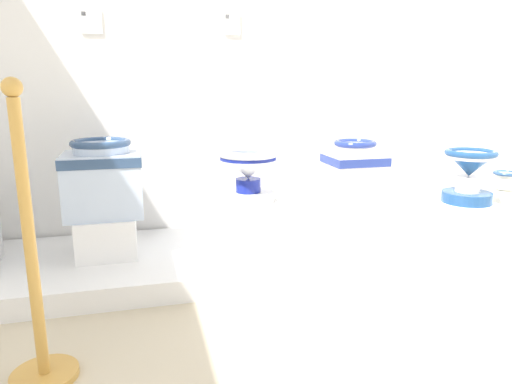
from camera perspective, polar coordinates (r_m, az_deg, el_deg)
name	(u,v)px	position (r m, az deg, el deg)	size (l,w,h in m)	color
display_platform	(244,254)	(2.72, -1.43, -7.61)	(3.74, 0.87, 0.11)	white
plinth_block_leftmost	(107,234)	(2.67, -17.80, -4.89)	(0.31, 0.37, 0.22)	white
antique_toilet_leftmost	(103,176)	(2.60, -18.28, 1.84)	(0.40, 0.34, 0.41)	silver
plinth_block_pale_glazed	(248,224)	(2.64, -0.95, -3.89)	(0.33, 0.34, 0.27)	white
antique_toilet_pale_glazed	(248,169)	(2.57, -0.97, 2.90)	(0.33, 0.33, 0.29)	white
plinth_block_tall_cobalt	(352,217)	(3.00, 11.69, -3.04)	(0.38, 0.40, 0.17)	white
antique_toilet_tall_cobalt	(354,172)	(2.93, 11.94, 2.40)	(0.33, 0.30, 0.40)	white
plinth_block_rightmost	(465,214)	(3.34, 24.27, -2.44)	(0.35, 0.36, 0.16)	white
antique_toilet_rightmost	(469,171)	(3.29, 24.73, 2.37)	(0.32, 0.32, 0.34)	navy
info_placard_second	(91,21)	(2.96, -19.63, 19.16)	(0.12, 0.01, 0.13)	white
info_placard_third	(232,23)	(3.02, -2.95, 19.98)	(0.10, 0.01, 0.13)	white
decorative_vase_corner	(502,205)	(3.73, 27.98, -1.46)	(0.27, 0.27, 0.43)	#2D4F7E
stanchion_post_near_left	(35,289)	(1.77, -25.52, -10.71)	(0.23, 0.23, 1.04)	gold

